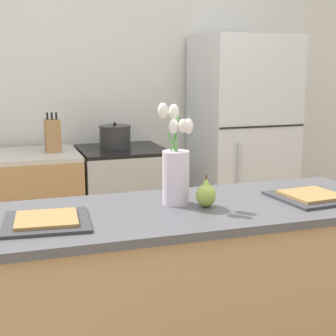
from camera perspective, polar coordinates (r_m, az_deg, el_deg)
back_wall at (r=4.03m, az=-7.98°, el=9.32°), size 5.20×0.08×2.70m
kitchen_island at (r=2.34m, az=2.00°, el=-14.98°), size 1.80×0.66×0.90m
stove_range at (r=3.80m, az=-5.01°, el=-4.51°), size 0.60×0.61×0.90m
refrigerator at (r=4.03m, az=8.14°, el=2.19°), size 0.68×0.67×1.70m
flower_vase at (r=2.19m, az=0.86°, el=-0.05°), size 0.15×0.13×0.43m
pear_figurine at (r=2.17m, az=4.23°, el=-2.90°), size 0.08×0.08×0.14m
plate_setting_left at (r=2.01m, az=-13.30°, el=-5.70°), size 0.35×0.35×0.02m
plate_setting_right at (r=2.40m, az=15.64°, el=-3.03°), size 0.35×0.35×0.02m
cooking_pot at (r=3.73m, az=-5.89°, el=3.50°), size 0.23×0.23×0.18m
knife_block at (r=3.62m, az=-12.67°, el=3.53°), size 0.10×0.14×0.27m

